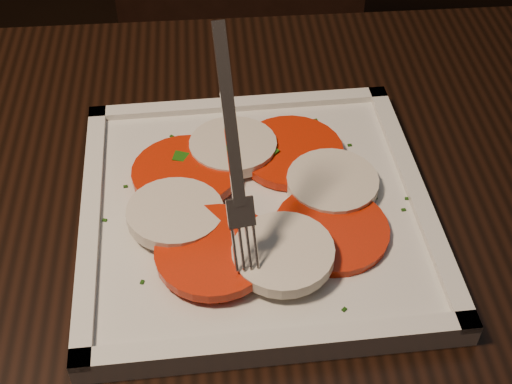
% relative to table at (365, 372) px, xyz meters
% --- Properties ---
extents(table, '(1.29, 0.95, 0.75)m').
position_rel_table_xyz_m(table, '(0.00, 0.00, 0.00)').
color(table, black).
rests_on(table, ground).
extents(chair, '(0.55, 0.55, 0.93)m').
position_rel_table_xyz_m(chair, '(0.00, 0.67, -0.12)').
color(chair, black).
rests_on(chair, ground).
extents(plate, '(0.30, 0.30, 0.01)m').
position_rel_table_xyz_m(plate, '(-0.07, 0.10, 0.11)').
color(plate, silver).
rests_on(plate, table).
extents(caprese_salad, '(0.24, 0.22, 0.02)m').
position_rel_table_xyz_m(caprese_salad, '(-0.07, 0.10, 0.12)').
color(caprese_salad, red).
rests_on(caprese_salad, plate).
extents(fork, '(0.03, 0.08, 0.15)m').
position_rel_table_xyz_m(fork, '(-0.10, 0.07, 0.21)').
color(fork, white).
rests_on(fork, caprese_salad).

